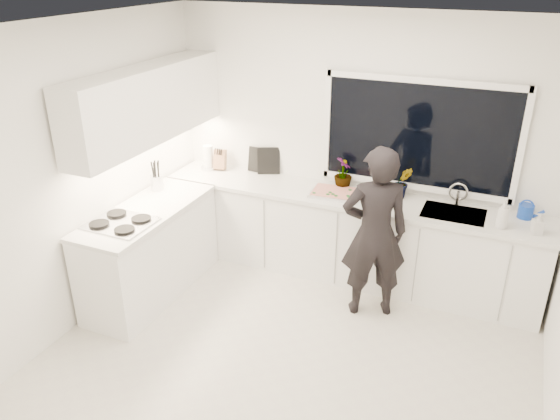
% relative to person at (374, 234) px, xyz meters
% --- Properties ---
extents(floor, '(4.00, 3.50, 0.02)m').
position_rel_person_xyz_m(floor, '(-0.43, -0.90, -0.84)').
color(floor, beige).
rests_on(floor, ground).
extents(wall_back, '(4.00, 0.02, 2.70)m').
position_rel_person_xyz_m(wall_back, '(-0.43, 0.86, 0.52)').
color(wall_back, white).
rests_on(wall_back, ground).
extents(wall_left, '(0.02, 3.50, 2.70)m').
position_rel_person_xyz_m(wall_left, '(-2.44, -0.90, 0.52)').
color(wall_left, white).
rests_on(wall_left, ground).
extents(ceiling, '(4.00, 3.50, 0.02)m').
position_rel_person_xyz_m(ceiling, '(-0.43, -0.90, 1.88)').
color(ceiling, white).
rests_on(ceiling, wall_back).
extents(window, '(1.80, 0.02, 1.00)m').
position_rel_person_xyz_m(window, '(0.17, 0.83, 0.72)').
color(window, black).
rests_on(window, wall_back).
extents(base_cabinets_back, '(3.92, 0.58, 0.88)m').
position_rel_person_xyz_m(base_cabinets_back, '(-0.43, 0.55, -0.39)').
color(base_cabinets_back, white).
rests_on(base_cabinets_back, floor).
extents(base_cabinets_left, '(0.58, 1.60, 0.88)m').
position_rel_person_xyz_m(base_cabinets_left, '(-2.10, -0.55, -0.39)').
color(base_cabinets_left, white).
rests_on(base_cabinets_left, floor).
extents(countertop_back, '(3.94, 0.62, 0.04)m').
position_rel_person_xyz_m(countertop_back, '(-0.43, 0.54, 0.07)').
color(countertop_back, silver).
rests_on(countertop_back, base_cabinets_back).
extents(countertop_left, '(0.62, 1.60, 0.04)m').
position_rel_person_xyz_m(countertop_left, '(-2.10, -0.55, 0.07)').
color(countertop_left, silver).
rests_on(countertop_left, base_cabinets_left).
extents(upper_cabinets, '(0.34, 2.10, 0.70)m').
position_rel_person_xyz_m(upper_cabinets, '(-2.22, -0.20, 1.02)').
color(upper_cabinets, white).
rests_on(upper_cabinets, wall_left).
extents(sink, '(0.58, 0.42, 0.14)m').
position_rel_person_xyz_m(sink, '(0.62, 0.55, 0.04)').
color(sink, silver).
rests_on(sink, countertop_back).
extents(faucet, '(0.03, 0.03, 0.22)m').
position_rel_person_xyz_m(faucet, '(0.62, 0.75, 0.20)').
color(faucet, silver).
rests_on(faucet, countertop_back).
extents(stovetop, '(0.56, 0.48, 0.03)m').
position_rel_person_xyz_m(stovetop, '(-2.12, -0.90, 0.10)').
color(stovetop, black).
rests_on(stovetop, countertop_left).
extents(person, '(0.72, 0.62, 1.67)m').
position_rel_person_xyz_m(person, '(0.00, 0.00, 0.00)').
color(person, black).
rests_on(person, floor).
extents(pizza_tray, '(0.52, 0.41, 0.03)m').
position_rel_person_xyz_m(pizza_tray, '(-0.55, 0.52, 0.10)').
color(pizza_tray, '#BBBBC0').
rests_on(pizza_tray, countertop_back).
extents(pizza, '(0.48, 0.36, 0.01)m').
position_rel_person_xyz_m(pizza, '(-0.55, 0.52, 0.12)').
color(pizza, '#AF3B17').
rests_on(pizza, pizza_tray).
extents(watering_can, '(0.17, 0.17, 0.13)m').
position_rel_person_xyz_m(watering_can, '(1.23, 0.71, 0.15)').
color(watering_can, '#123BAE').
rests_on(watering_can, countertop_back).
extents(paper_towel_roll, '(0.12, 0.12, 0.26)m').
position_rel_person_xyz_m(paper_towel_roll, '(-2.11, 0.65, 0.22)').
color(paper_towel_roll, white).
rests_on(paper_towel_roll, countertop_back).
extents(knife_block, '(0.15, 0.13, 0.22)m').
position_rel_person_xyz_m(knife_block, '(-1.98, 0.69, 0.20)').
color(knife_block, olive).
rests_on(knife_block, countertop_back).
extents(utensil_crock, '(0.16, 0.16, 0.16)m').
position_rel_person_xyz_m(utensil_crock, '(-2.28, -0.10, 0.17)').
color(utensil_crock, '#B7B7BC').
rests_on(utensil_crock, countertop_left).
extents(picture_frame_large, '(0.22, 0.04, 0.28)m').
position_rel_person_xyz_m(picture_frame_large, '(-1.56, 0.79, 0.23)').
color(picture_frame_large, black).
rests_on(picture_frame_large, countertop_back).
extents(picture_frame_small, '(0.24, 0.12, 0.30)m').
position_rel_person_xyz_m(picture_frame_small, '(-1.42, 0.79, 0.24)').
color(picture_frame_small, black).
rests_on(picture_frame_small, countertop_back).
extents(herb_plants, '(0.85, 0.24, 0.33)m').
position_rel_person_xyz_m(herb_plants, '(-0.25, 0.71, 0.25)').
color(herb_plants, '#26662D').
rests_on(herb_plants, countertop_back).
extents(soap_bottles, '(0.40, 0.12, 0.27)m').
position_rel_person_xyz_m(soap_bottles, '(1.14, 0.40, 0.21)').
color(soap_bottles, '#D8BF66').
rests_on(soap_bottles, countertop_back).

